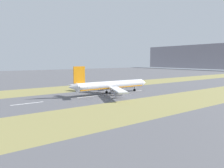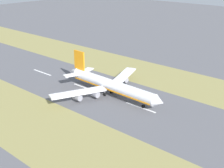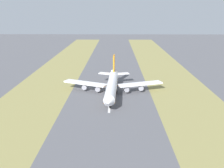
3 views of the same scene
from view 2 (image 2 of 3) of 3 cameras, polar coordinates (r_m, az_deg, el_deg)
ground_plane at (r=170.37m, az=-1.51°, el=-1.89°), size 800.00×800.00×0.00m
grass_median_west at (r=203.35m, az=7.14°, el=1.88°), size 40.00×600.00×0.01m
grass_median_east at (r=144.04m, az=-13.86°, el=-7.13°), size 40.00×600.00×0.01m
centreline_dash_near at (r=209.29m, az=-12.63°, el=2.08°), size 1.20×18.00×0.01m
centreline_dash_mid at (r=180.14m, az=-5.01°, el=-0.64°), size 1.20×18.00×0.01m
centreline_dash_far at (r=155.89m, az=5.27°, el=-4.28°), size 1.20×18.00×0.01m
airplane_main_jet at (r=166.94m, az=-0.47°, el=-0.15°), size 64.09×67.16×20.20m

